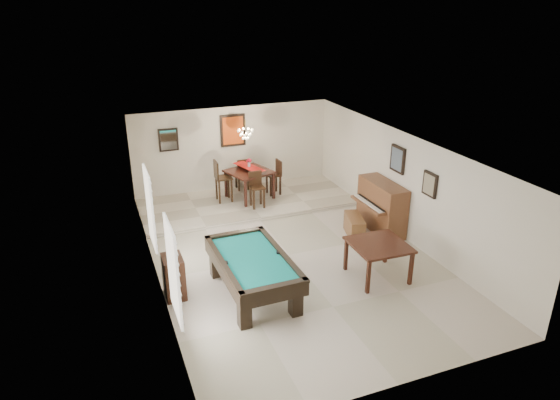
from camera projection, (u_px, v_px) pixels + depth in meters
ground_plane at (289, 255)px, 11.61m from camera, size 6.00×9.00×0.02m
wall_back at (233, 150)px, 14.99m from camera, size 6.00×0.04×2.60m
wall_front at (407, 315)px, 7.23m from camera, size 6.00×0.04×2.60m
wall_left at (153, 224)px, 10.11m from camera, size 0.04×9.00×2.60m
wall_right at (404, 186)px, 12.11m from camera, size 0.04×9.00×2.60m
ceiling at (290, 147)px, 10.62m from camera, size 6.00×9.00×0.04m
dining_step at (247, 202)px, 14.38m from camera, size 6.00×2.50×0.12m
window_left_front at (173, 271)px, 8.18m from camera, size 0.06×1.00×1.70m
window_left_rear at (150, 208)px, 10.60m from camera, size 0.06×1.00×1.70m
pool_table at (253, 276)px, 9.94m from camera, size 1.36×2.45×0.81m
square_table at (378, 260)px, 10.56m from camera, size 1.18×1.18×0.79m
upright_piano at (377, 207)px, 12.58m from camera, size 0.86×1.54×1.28m
piano_bench at (354, 226)px, 12.47m from camera, size 0.59×0.97×0.51m
apothecary_chest at (174, 277)px, 9.86m from camera, size 0.39×0.58×0.87m
dining_table at (249, 182)px, 14.41m from camera, size 1.43×1.43×0.94m
flower_vase at (249, 163)px, 14.18m from camera, size 0.18×0.18×0.26m
dining_chair_south at (257, 190)px, 13.75m from camera, size 0.37×0.37×1.00m
dining_chair_north at (242, 174)px, 15.06m from camera, size 0.37×0.37×0.98m
dining_chair_west at (224, 181)px, 14.13m from camera, size 0.45×0.45×1.21m
dining_chair_east at (273, 177)px, 14.66m from camera, size 0.40×0.40×1.03m
chandelier at (245, 130)px, 13.53m from camera, size 0.44×0.44×0.60m
back_painting at (233, 130)px, 14.73m from camera, size 0.75×0.06×0.95m
back_mirror at (168, 140)px, 14.13m from camera, size 0.55×0.06×0.65m
right_picture_upper at (398, 159)px, 12.13m from camera, size 0.06×0.55×0.65m
right_picture_lower at (430, 184)px, 11.08m from camera, size 0.06×0.45×0.55m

